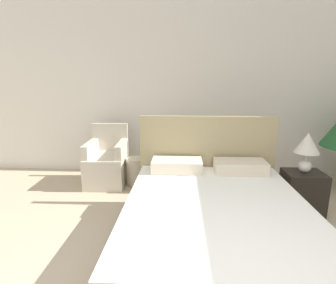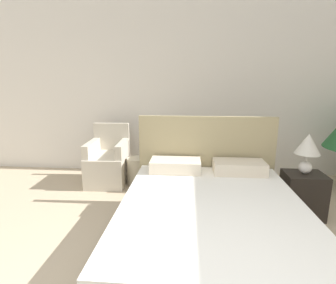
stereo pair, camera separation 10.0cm
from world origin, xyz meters
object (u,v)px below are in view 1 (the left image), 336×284
at_px(armchair_near_window_right, 167,166).
at_px(side_table, 137,171).
at_px(nightstand, 302,193).
at_px(table_lamp, 307,146).
at_px(armchair_near_window_left, 107,165).
at_px(bed, 215,222).

distance_m(armchair_near_window_right, side_table, 0.48).
height_order(nightstand, table_lamp, table_lamp).
xyz_separation_m(armchair_near_window_right, table_lamp, (1.69, -0.85, 0.55)).
bearing_deg(armchair_near_window_left, armchair_near_window_right, -2.63).
height_order(bed, table_lamp, bed).
height_order(bed, armchair_near_window_right, bed).
bearing_deg(nightstand, bed, -145.75).
xyz_separation_m(armchair_near_window_left, armchair_near_window_right, (0.95, -0.00, 0.00)).
bearing_deg(armchair_near_window_right, bed, -74.46).
bearing_deg(armchair_near_window_right, table_lamp, -29.44).
bearing_deg(bed, table_lamp, 34.83).
height_order(nightstand, side_table, nightstand).
bearing_deg(bed, nightstand, 34.25).
height_order(armchair_near_window_left, armchair_near_window_right, same).
relative_size(armchair_near_window_right, nightstand, 1.71).
bearing_deg(table_lamp, armchair_near_window_left, 162.11).
bearing_deg(side_table, armchair_near_window_left, 174.98).
xyz_separation_m(bed, side_table, (-1.01, 1.60, -0.08)).
bearing_deg(armchair_near_window_right, side_table, -177.63).
height_order(armchair_near_window_left, table_lamp, table_lamp).
bearing_deg(side_table, nightstand, -20.88).
xyz_separation_m(armchair_near_window_right, nightstand, (1.69, -0.87, -0.03)).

